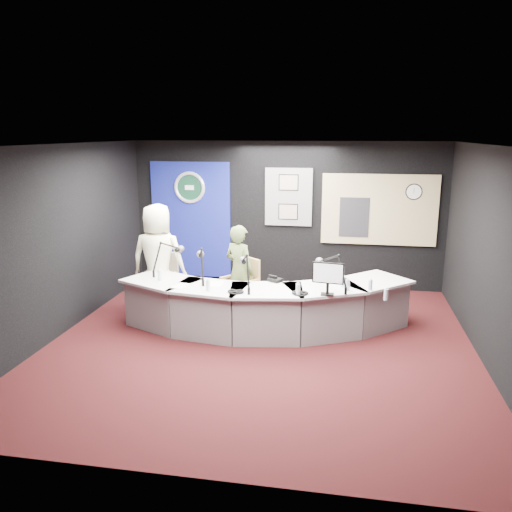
% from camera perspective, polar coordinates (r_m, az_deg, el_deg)
% --- Properties ---
extents(ground, '(6.00, 6.00, 0.00)m').
position_cam_1_polar(ground, '(7.49, 0.45, -9.72)').
color(ground, black).
rests_on(ground, ground).
extents(ceiling, '(6.00, 6.00, 0.02)m').
position_cam_1_polar(ceiling, '(6.87, 0.50, 12.24)').
color(ceiling, silver).
rests_on(ceiling, ground).
extents(wall_back, '(6.00, 0.02, 2.80)m').
position_cam_1_polar(wall_back, '(9.97, 3.34, 4.58)').
color(wall_back, black).
rests_on(wall_back, ground).
extents(wall_front, '(6.00, 0.02, 2.80)m').
position_cam_1_polar(wall_front, '(4.24, -6.30, -8.17)').
color(wall_front, black).
rests_on(wall_front, ground).
extents(wall_left, '(0.02, 6.00, 2.80)m').
position_cam_1_polar(wall_left, '(8.09, -20.99, 1.56)').
color(wall_left, black).
rests_on(wall_left, ground).
extents(wall_right, '(0.02, 6.00, 2.80)m').
position_cam_1_polar(wall_right, '(7.20, 24.73, -0.21)').
color(wall_right, black).
rests_on(wall_right, ground).
extents(broadcast_desk, '(4.50, 1.90, 0.75)m').
position_cam_1_polar(broadcast_desk, '(7.86, 0.76, -5.61)').
color(broadcast_desk, silver).
rests_on(broadcast_desk, ground).
extents(backdrop_panel, '(1.60, 0.05, 2.30)m').
position_cam_1_polar(backdrop_panel, '(10.35, -7.22, 4.00)').
color(backdrop_panel, navy).
rests_on(backdrop_panel, wall_back).
extents(agency_seal, '(0.63, 0.07, 0.63)m').
position_cam_1_polar(agency_seal, '(10.22, -7.40, 7.55)').
color(agency_seal, silver).
rests_on(agency_seal, backdrop_panel).
extents(seal_center, '(0.48, 0.01, 0.48)m').
position_cam_1_polar(seal_center, '(10.23, -7.39, 7.56)').
color(seal_center, '#0E3421').
rests_on(seal_center, backdrop_panel).
extents(pinboard, '(0.90, 0.04, 1.10)m').
position_cam_1_polar(pinboard, '(9.88, 3.63, 6.55)').
color(pinboard, slate).
rests_on(pinboard, wall_back).
extents(framed_photo_upper, '(0.34, 0.02, 0.27)m').
position_cam_1_polar(framed_photo_upper, '(9.82, 3.64, 8.15)').
color(framed_photo_upper, gray).
rests_on(framed_photo_upper, pinboard).
extents(framed_photo_lower, '(0.34, 0.02, 0.27)m').
position_cam_1_polar(framed_photo_lower, '(9.89, 3.59, 4.92)').
color(framed_photo_lower, gray).
rests_on(framed_photo_lower, pinboard).
extents(booth_window_frame, '(2.12, 0.06, 1.32)m').
position_cam_1_polar(booth_window_frame, '(9.87, 13.51, 5.02)').
color(booth_window_frame, tan).
rests_on(booth_window_frame, wall_back).
extents(booth_glow, '(2.00, 0.02, 1.20)m').
position_cam_1_polar(booth_glow, '(9.86, 13.51, 5.01)').
color(booth_glow, beige).
rests_on(booth_glow, booth_window_frame).
extents(equipment_rack, '(0.55, 0.02, 0.75)m').
position_cam_1_polar(equipment_rack, '(9.84, 10.85, 4.25)').
color(equipment_rack, black).
rests_on(equipment_rack, booth_window_frame).
extents(wall_clock, '(0.28, 0.01, 0.28)m').
position_cam_1_polar(wall_clock, '(9.85, 17.14, 6.83)').
color(wall_clock, white).
rests_on(wall_clock, booth_window_frame).
extents(armchair_left, '(0.59, 0.59, 0.99)m').
position_cam_1_polar(armchair_left, '(8.77, -10.69, -2.96)').
color(armchair_left, tan).
rests_on(armchair_left, ground).
extents(armchair_right, '(0.79, 0.79, 1.00)m').
position_cam_1_polar(armchair_right, '(8.40, -1.83, -3.43)').
color(armchair_right, tan).
rests_on(armchair_right, ground).
extents(draped_jacket, '(0.51, 0.13, 0.70)m').
position_cam_1_polar(draped_jacket, '(8.96, -10.20, -1.75)').
color(draped_jacket, '#6B645A').
rests_on(draped_jacket, armchair_left).
extents(person_man, '(0.93, 0.63, 1.83)m').
position_cam_1_polar(person_man, '(8.66, -10.81, -0.29)').
color(person_man, '#FBF8C8').
rests_on(person_man, ground).
extents(person_woman, '(0.66, 0.59, 1.53)m').
position_cam_1_polar(person_woman, '(8.33, -1.85, -1.70)').
color(person_woman, '#536434').
rests_on(person_woman, ground).
extents(computer_monitor, '(0.44, 0.09, 0.30)m').
position_cam_1_polar(computer_monitor, '(7.16, 8.01, -1.87)').
color(computer_monitor, black).
rests_on(computer_monitor, broadcast_desk).
extents(desk_phone, '(0.24, 0.23, 0.05)m').
position_cam_1_polar(desk_phone, '(7.81, 2.14, -2.67)').
color(desk_phone, black).
rests_on(desk_phone, broadcast_desk).
extents(headphones_near, '(0.24, 0.24, 0.04)m').
position_cam_1_polar(headphones_near, '(7.24, 4.93, -4.10)').
color(headphones_near, black).
rests_on(headphones_near, broadcast_desk).
extents(headphones_far, '(0.21, 0.21, 0.03)m').
position_cam_1_polar(headphones_far, '(7.28, -2.27, -3.97)').
color(headphones_far, black).
rests_on(headphones_far, broadcast_desk).
extents(paper_stack, '(0.25, 0.32, 0.00)m').
position_cam_1_polar(paper_stack, '(7.67, -8.43, -3.29)').
color(paper_stack, white).
rests_on(paper_stack, broadcast_desk).
extents(notepad, '(0.24, 0.33, 0.00)m').
position_cam_1_polar(notepad, '(7.71, -4.54, -3.10)').
color(notepad, white).
rests_on(notepad, broadcast_desk).
extents(boom_mic_a, '(0.39, 0.68, 0.60)m').
position_cam_1_polar(boom_mic_a, '(8.32, -9.83, 0.12)').
color(boom_mic_a, black).
rests_on(boom_mic_a, broadcast_desk).
extents(boom_mic_b, '(0.32, 0.71, 0.60)m').
position_cam_1_polar(boom_mic_b, '(7.84, -6.08, -0.59)').
color(boom_mic_b, black).
rests_on(boom_mic_b, broadcast_desk).
extents(boom_mic_c, '(0.32, 0.71, 0.60)m').
position_cam_1_polar(boom_mic_c, '(7.41, -1.15, -1.36)').
color(boom_mic_c, black).
rests_on(boom_mic_c, broadcast_desk).
extents(boom_mic_d, '(0.52, 0.59, 0.60)m').
position_cam_1_polar(boom_mic_d, '(7.47, 8.48, -1.39)').
color(boom_mic_d, black).
rests_on(boom_mic_d, broadcast_desk).
extents(water_bottles, '(3.41, 0.59, 0.18)m').
position_cam_1_polar(water_bottles, '(7.45, 1.17, -2.96)').
color(water_bottles, silver).
rests_on(water_bottles, broadcast_desk).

